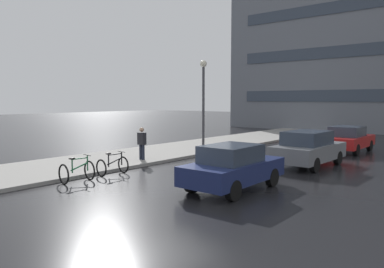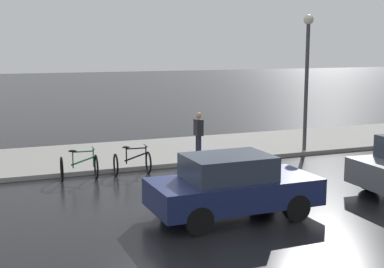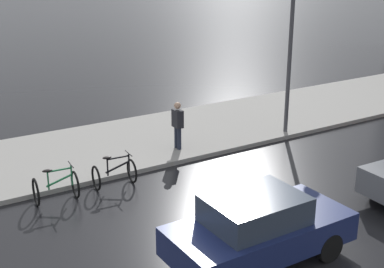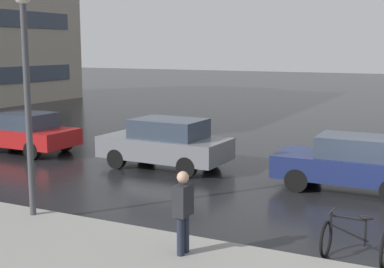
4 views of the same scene
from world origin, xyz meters
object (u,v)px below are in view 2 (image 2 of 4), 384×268
at_px(bicycle_nearest, 79,167).
at_px(car_navy, 232,186).
at_px(bicycle_second, 132,162).
at_px(streetlamp, 307,66).
at_px(pedestrian, 198,133).

xyz_separation_m(bicycle_nearest, car_navy, (5.01, 2.70, 0.36)).
xyz_separation_m(bicycle_second, streetlamp, (-0.80, 6.95, 2.90)).
bearing_deg(pedestrian, streetlamp, 82.62).
bearing_deg(car_navy, bicycle_second, -168.77).
bearing_deg(car_navy, streetlamp, 134.73).
height_order(bicycle_second, pedestrian, pedestrian).
xyz_separation_m(car_navy, streetlamp, (-5.88, 5.94, 2.52)).
distance_m(bicycle_nearest, car_navy, 5.70).
height_order(bicycle_second, streetlamp, streetlamp).
height_order(car_navy, streetlamp, streetlamp).
height_order(bicycle_nearest, streetlamp, streetlamp).
xyz_separation_m(pedestrian, streetlamp, (0.53, 4.12, 2.33)).
distance_m(bicycle_nearest, bicycle_second, 1.69).
bearing_deg(bicycle_nearest, car_navy, 28.32).
bearing_deg(car_navy, bicycle_nearest, -151.68).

